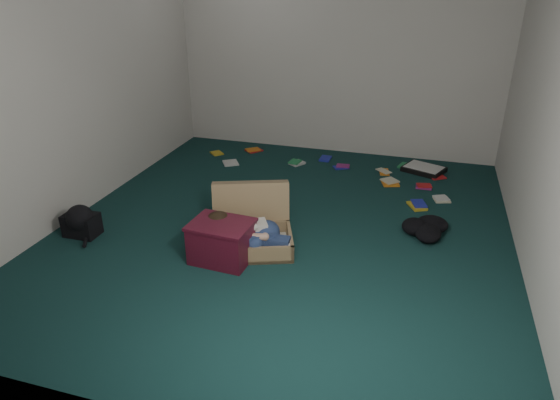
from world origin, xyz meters
The scene contains 12 objects.
floor centered at (0.00, 0.00, 0.00)m, with size 4.50×4.50×0.00m, color #113231.
wall_back centered at (0.00, 2.25, 1.30)m, with size 4.50×4.50×0.00m, color silver.
wall_front centered at (0.00, -2.25, 1.30)m, with size 4.50×4.50×0.00m, color silver.
wall_left centered at (-2.00, 0.00, 1.30)m, with size 4.50×4.50×0.00m, color silver.
wall_right centered at (2.00, 0.00, 1.30)m, with size 4.50×4.50×0.00m, color silver.
suitcase centered at (-0.20, -0.33, 0.15)m, with size 0.86×0.85×0.50m.
person centered at (-0.19, -0.51, 0.19)m, with size 0.75×0.38×0.31m.
maroon_bin centered at (-0.34, -0.67, 0.17)m, with size 0.51×0.42×0.34m.
backpack centered at (-1.70, -0.64, 0.11)m, with size 0.37×0.29×0.22m, color black, non-canonical shape.
clothing_pile centered at (1.16, 0.26, 0.07)m, with size 0.42×0.34×0.13m, color black, non-canonical shape.
paper_tray centered at (1.18, 1.82, 0.03)m, with size 0.54×0.48×0.06m.
book_scatter centered at (0.31, 1.53, 0.01)m, with size 2.96×1.35×0.02m.
Camera 1 is at (1.12, -3.91, 2.18)m, focal length 32.00 mm.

